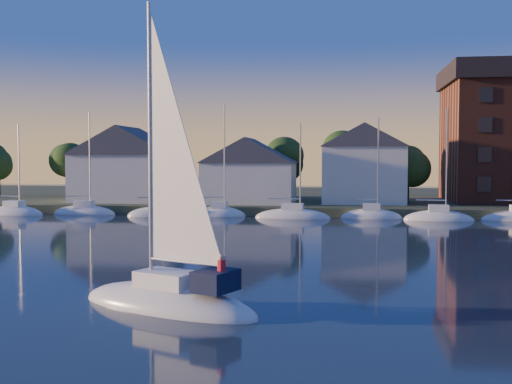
% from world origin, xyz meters
% --- Properties ---
extents(ground, '(260.00, 260.00, 0.00)m').
position_xyz_m(ground, '(0.00, 0.00, 0.00)').
color(ground, black).
rests_on(ground, ground).
extents(shoreline_land, '(160.00, 50.00, 2.00)m').
position_xyz_m(shoreline_land, '(0.00, 75.00, 0.00)').
color(shoreline_land, '#323D24').
rests_on(shoreline_land, ground).
extents(wooden_dock, '(120.00, 3.00, 1.00)m').
position_xyz_m(wooden_dock, '(0.00, 52.00, 0.00)').
color(wooden_dock, brown).
rests_on(wooden_dock, ground).
extents(clubhouse_west, '(13.65, 9.45, 9.64)m').
position_xyz_m(clubhouse_west, '(-22.00, 58.00, 5.93)').
color(clubhouse_west, white).
rests_on(clubhouse_west, shoreline_land).
extents(clubhouse_centre, '(11.55, 8.40, 8.08)m').
position_xyz_m(clubhouse_centre, '(-6.00, 57.00, 5.13)').
color(clubhouse_centre, white).
rests_on(clubhouse_centre, shoreline_land).
extents(clubhouse_east, '(10.50, 8.40, 9.80)m').
position_xyz_m(clubhouse_east, '(8.00, 59.00, 6.00)').
color(clubhouse_east, white).
rests_on(clubhouse_east, shoreline_land).
extents(tree_line, '(93.40, 5.40, 8.90)m').
position_xyz_m(tree_line, '(2.00, 63.00, 7.18)').
color(tree_line, '#342117').
rests_on(tree_line, shoreline_land).
extents(moored_fleet, '(87.50, 2.40, 12.05)m').
position_xyz_m(moored_fleet, '(0.00, 49.00, 0.10)').
color(moored_fleet, silver).
rests_on(moored_fleet, ground).
extents(hero_sailboat, '(9.85, 6.63, 14.63)m').
position_xyz_m(hero_sailboat, '(-1.79, 5.69, 0.61)').
color(hero_sailboat, silver).
rests_on(hero_sailboat, ground).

